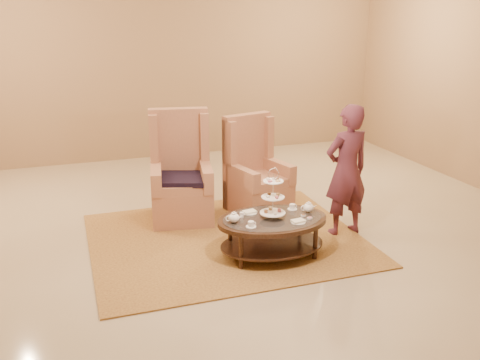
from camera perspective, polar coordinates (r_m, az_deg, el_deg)
name	(u,v)px	position (r m, az deg, el deg)	size (l,w,h in m)	color
ground	(235,245)	(6.03, -0.50, -6.97)	(8.00, 8.00, 0.00)	#BDAC8C
ceiling	(235,245)	(6.03, -0.50, -6.97)	(8.00, 8.00, 0.02)	beige
wall_back	(160,56)	(9.38, -8.50, 12.94)	(8.00, 0.04, 3.50)	#9B7854
rug	(226,239)	(6.16, -1.52, -6.31)	(3.03, 2.53, 0.02)	#B0873E
tea_table	(272,225)	(5.65, 3.47, -4.81)	(1.21, 0.87, 0.98)	black
armchair_left	(181,183)	(6.68, -6.29, -0.30)	(0.85, 0.87, 1.36)	#B77856
armchair_right	(255,180)	(6.90, 1.60, 0.04)	(0.83, 0.84, 1.25)	#B77856
person	(347,171)	(6.20, 11.30, 0.97)	(0.59, 0.42, 1.53)	#522330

